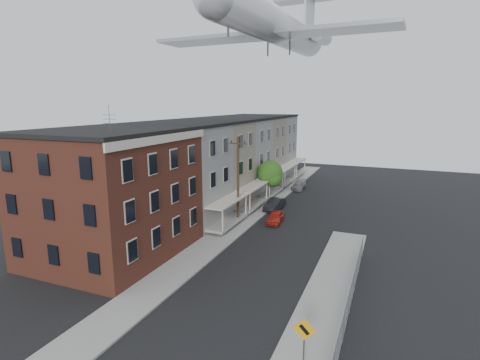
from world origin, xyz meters
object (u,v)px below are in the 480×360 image
Objects in this scene: warning_sign at (304,337)px; car_near at (275,217)px; utility_pole at (238,179)px; airplane at (278,28)px; car_far at (299,185)px; street_tree at (271,174)px; car_mid at (275,204)px.

warning_sign reaches higher than car_near.
car_near is at bearing 26.87° from utility_pole.
utility_pole reaches higher than warning_sign.
car_far is at bearing 90.86° from airplane.
street_tree is 1.29× the size of car_mid.
utility_pole is 7.70m from car_mid.
utility_pole is 16.21m from airplane.
street_tree is 1.28× the size of car_far.
street_tree is at bearing 112.56° from airplane.
warning_sign is 22.21m from car_near.
street_tree is at bearing 88.11° from utility_pole.
warning_sign is at bearing -69.81° from airplane.
airplane is at bearing -90.08° from car_far.
warning_sign is 0.69× the size of car_far.
warning_sign is 0.10× the size of airplane.
car_near is at bearing -67.90° from car_mid.
car_mid is at bearing 72.29° from utility_pole.
utility_pole is 18.41m from car_far.
car_far is (1.78, 7.90, -2.86)m from street_tree.
car_near is at bearing 110.37° from warning_sign.
warning_sign reaches higher than car_mid.
car_far is (2.11, 17.83, -4.09)m from utility_pole.
car_mid is 19.23m from airplane.
car_near is 0.86× the size of car_mid.
car_far is 0.14× the size of airplane.
warning_sign is 31.43m from airplane.
utility_pole reaches higher than car_mid.
street_tree is (0.33, 9.92, -1.22)m from utility_pole.
airplane is at bearing 66.00° from utility_pole.
utility_pole is 2.59× the size of car_near.
airplane is at bearing -70.65° from car_mid.
car_mid reaches higher than car_far.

